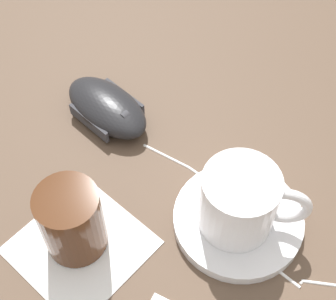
{
  "coord_description": "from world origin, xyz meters",
  "views": [
    {
      "loc": [
        -0.09,
        0.22,
        0.47
      ],
      "look_at": [
        0.01,
        -0.08,
        0.03
      ],
      "focal_mm": 55.0,
      "sensor_mm": 36.0,
      "label": 1
    }
  ],
  "objects_px": {
    "computer_mouse": "(107,107)",
    "saucer": "(238,220)",
    "coffee_cup": "(241,202)",
    "drinking_glass": "(72,221)"
  },
  "relations": [
    {
      "from": "saucer",
      "to": "drinking_glass",
      "type": "height_order",
      "value": "drinking_glass"
    },
    {
      "from": "computer_mouse",
      "to": "saucer",
      "type": "bearing_deg",
      "value": 152.91
    },
    {
      "from": "coffee_cup",
      "to": "drinking_glass",
      "type": "xyz_separation_m",
      "value": [
        0.15,
        0.07,
        -0.01
      ]
    },
    {
      "from": "coffee_cup",
      "to": "computer_mouse",
      "type": "bearing_deg",
      "value": -28.12
    },
    {
      "from": "saucer",
      "to": "coffee_cup",
      "type": "xyz_separation_m",
      "value": [
        0.0,
        0.0,
        0.04
      ]
    },
    {
      "from": "saucer",
      "to": "coffee_cup",
      "type": "height_order",
      "value": "coffee_cup"
    },
    {
      "from": "coffee_cup",
      "to": "computer_mouse",
      "type": "xyz_separation_m",
      "value": [
        0.18,
        -0.1,
        -0.03
      ]
    },
    {
      "from": "saucer",
      "to": "drinking_glass",
      "type": "distance_m",
      "value": 0.17
    },
    {
      "from": "coffee_cup",
      "to": "computer_mouse",
      "type": "relative_size",
      "value": 0.81
    },
    {
      "from": "coffee_cup",
      "to": "computer_mouse",
      "type": "distance_m",
      "value": 0.21
    }
  ]
}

